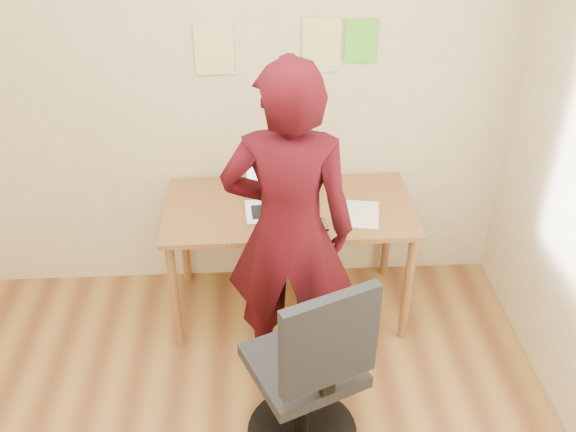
{
  "coord_description": "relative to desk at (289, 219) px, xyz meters",
  "views": [
    {
      "loc": [
        0.24,
        -1.69,
        2.65
      ],
      "look_at": [
        0.38,
        0.95,
        0.95
      ],
      "focal_mm": 40.0,
      "sensor_mm": 36.0,
      "label": 1
    }
  ],
  "objects": [
    {
      "name": "room",
      "position": [
        -0.42,
        -1.38,
        0.7
      ],
      "size": [
        3.58,
        3.58,
        2.78
      ],
      "color": "brown",
      "rests_on": "ground"
    },
    {
      "name": "desk",
      "position": [
        0.0,
        0.0,
        0.0
      ],
      "size": [
        1.4,
        0.7,
        0.74
      ],
      "color": "brown",
      "rests_on": "ground"
    },
    {
      "name": "laptop",
      "position": [
        -0.07,
        -0.01,
        0.14
      ],
      "size": [
        0.38,
        0.34,
        0.26
      ],
      "rotation": [
        0.0,
        0.0,
        0.06
      ],
      "color": "silver",
      "rests_on": "desk"
    },
    {
      "name": "paper_sheet",
      "position": [
        0.39,
        -0.11,
        0.09
      ],
      "size": [
        0.24,
        0.31,
        0.0
      ],
      "primitive_type": "cube",
      "rotation": [
        0.0,
        0.0,
        -0.18
      ],
      "color": "white",
      "rests_on": "desk"
    },
    {
      "name": "phone",
      "position": [
        0.16,
        -0.21,
        0.09
      ],
      "size": [
        0.08,
        0.13,
        0.01
      ],
      "rotation": [
        0.0,
        0.0,
        0.18
      ],
      "color": "black",
      "rests_on": "desk"
    },
    {
      "name": "wall_note_left",
      "position": [
        -0.39,
        0.36,
        0.89
      ],
      "size": [
        0.21,
        0.0,
        0.3
      ],
      "primitive_type": "cube",
      "color": "#DAD482",
      "rests_on": "room"
    },
    {
      "name": "wall_note_mid",
      "position": [
        0.2,
        0.36,
        0.89
      ],
      "size": [
        0.21,
        0.0,
        0.3
      ],
      "primitive_type": "cube",
      "color": "#DAD482",
      "rests_on": "room"
    },
    {
      "name": "wall_note_right",
      "position": [
        0.41,
        0.36,
        0.91
      ],
      "size": [
        0.18,
        0.0,
        0.24
      ],
      "primitive_type": "cube",
      "color": "#54CA2D",
      "rests_on": "room"
    },
    {
      "name": "office_chair",
      "position": [
        0.04,
        -1.03,
        -0.21
      ],
      "size": [
        0.61,
        0.62,
        1.05
      ],
      "rotation": [
        0.0,
        0.0,
        0.41
      ],
      "color": "black",
      "rests_on": "ground"
    },
    {
      "name": "person",
      "position": [
        -0.03,
        -0.48,
        0.24
      ],
      "size": [
        0.7,
        0.5,
        1.78
      ],
      "primitive_type": "imported",
      "rotation": [
        0.0,
        0.0,
        3.02
      ],
      "color": "#37070E",
      "rests_on": "ground"
    }
  ]
}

